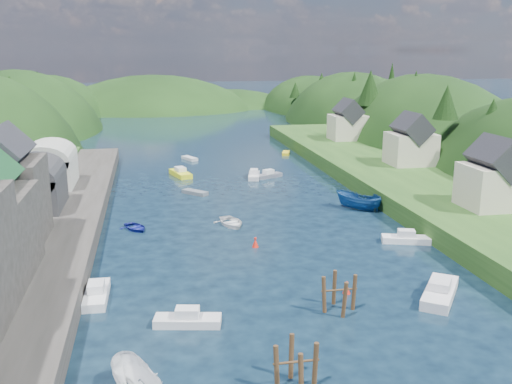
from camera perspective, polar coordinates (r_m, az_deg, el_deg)
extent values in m
plane|color=black|center=(89.15, -2.63, 0.86)|extent=(600.00, 600.00, 0.00)
ellipsoid|color=black|center=(160.04, -22.40, 2.61)|extent=(44.00, 75.56, 48.19)
ellipsoid|color=black|center=(200.56, -20.13, 5.38)|extent=(44.00, 75.56, 39.00)
ellipsoid|color=black|center=(128.04, 16.09, 0.51)|extent=(36.00, 75.56, 48.00)
ellipsoid|color=black|center=(166.59, 9.53, 4.11)|extent=(36.00, 75.56, 44.49)
ellipsoid|color=black|center=(205.84, 5.53, 6.51)|extent=(36.00, 75.56, 36.00)
ellipsoid|color=black|center=(208.20, -10.06, 5.42)|extent=(80.00, 60.00, 44.00)
ellipsoid|color=black|center=(220.44, -2.75, 5.56)|extent=(70.00, 56.00, 36.00)
cone|color=black|center=(123.25, -23.87, 7.41)|extent=(5.28, 5.28, 5.62)
cone|color=black|center=(135.23, -23.35, 9.39)|extent=(4.77, 4.77, 5.97)
cone|color=black|center=(143.44, -20.67, 8.38)|extent=(4.07, 4.07, 4.88)
cone|color=black|center=(156.47, -20.91, 9.51)|extent=(4.56, 4.56, 9.56)
cone|color=black|center=(163.86, -21.56, 8.76)|extent=(4.75, 4.75, 5.42)
cone|color=black|center=(175.45, -20.43, 9.29)|extent=(4.27, 4.27, 6.28)
cone|color=black|center=(92.29, 22.52, 6.58)|extent=(5.29, 5.29, 6.76)
cone|color=black|center=(96.63, 18.52, 8.54)|extent=(4.07, 4.07, 5.52)
cone|color=black|center=(110.36, 17.50, 6.96)|extent=(3.40, 3.40, 5.34)
cone|color=black|center=(122.75, 15.62, 9.49)|extent=(4.94, 4.94, 9.31)
cone|color=black|center=(122.96, 11.35, 10.21)|extent=(5.25, 5.25, 7.31)
cone|color=black|center=(137.10, 13.39, 10.61)|extent=(3.36, 3.36, 9.15)
cone|color=black|center=(152.29, 9.78, 10.33)|extent=(4.57, 4.57, 7.76)
cone|color=black|center=(164.73, 9.09, 9.83)|extent=(3.59, 3.59, 5.68)
cone|color=black|center=(169.84, 6.57, 10.87)|extent=(4.14, 4.14, 5.35)
cone|color=black|center=(182.78, 3.96, 10.15)|extent=(3.83, 3.83, 4.91)
cube|color=#2D2B28|center=(60.37, -21.58, -5.59)|extent=(12.00, 110.00, 2.00)
cube|color=#2D2B28|center=(60.35, -23.69, -0.84)|extent=(7.00, 8.00, 8.00)
cube|color=black|center=(59.40, -24.15, 3.68)|extent=(5.15, 8.32, 5.15)
cube|color=#2D2D30|center=(72.21, -21.51, 0.02)|extent=(7.00, 9.00, 4.00)
cylinder|color=#2D2D30|center=(71.79, -21.65, 1.57)|extent=(7.00, 9.00, 7.00)
cube|color=#B2B2A8|center=(83.75, -20.06, 1.96)|extent=(7.00, 9.00, 4.00)
cylinder|color=#B2B2A8|center=(83.39, -20.17, 3.31)|extent=(7.00, 9.00, 7.00)
cube|color=#234719|center=(86.66, 14.94, 0.83)|extent=(16.00, 120.00, 2.40)
cube|color=beige|center=(71.59, 22.72, 0.53)|extent=(7.00, 6.00, 5.00)
cube|color=black|center=(70.95, 22.97, 3.15)|extent=(5.15, 6.24, 5.15)
cube|color=beige|center=(94.74, 15.21, 4.19)|extent=(7.00, 6.00, 5.00)
cube|color=black|center=(94.26, 15.33, 6.19)|extent=(5.15, 6.24, 5.15)
cube|color=beige|center=(118.99, 9.14, 6.41)|extent=(7.00, 6.00, 5.00)
cube|color=black|center=(118.61, 9.20, 8.01)|extent=(5.15, 6.24, 5.15)
cylinder|color=#382314|center=(36.90, 5.93, -17.16)|extent=(0.32, 0.32, 3.54)
cylinder|color=#382314|center=(37.62, 3.54, -16.45)|extent=(0.32, 0.32, 3.54)
cylinder|color=#382314|center=(36.36, 2.09, -17.60)|extent=(0.32, 0.32, 3.54)
cylinder|color=#382314|center=(35.62, 4.54, -18.37)|extent=(0.32, 0.32, 3.54)
cylinder|color=#382314|center=(36.31, 4.04, -16.59)|extent=(2.90, 0.16, 0.16)
cylinder|color=#382314|center=(46.85, 9.75, -10.18)|extent=(0.32, 0.32, 3.59)
cylinder|color=#382314|center=(47.52, 7.82, -9.75)|extent=(0.32, 0.32, 3.59)
cylinder|color=#382314|center=(46.09, 6.83, -10.49)|extent=(0.32, 0.32, 3.59)
cylinder|color=#382314|center=(45.40, 8.81, -10.96)|extent=(0.32, 0.32, 3.59)
cylinder|color=#382314|center=(46.21, 8.33, -9.66)|extent=(2.96, 0.16, 0.16)
cone|color=red|center=(49.96, 9.05, -9.50)|extent=(0.70, 0.70, 0.90)
sphere|color=red|center=(49.76, 9.07, -8.97)|extent=(0.30, 0.30, 0.30)
cone|color=red|center=(60.39, -0.07, -5.12)|extent=(0.70, 0.70, 0.90)
sphere|color=red|center=(60.23, -0.07, -4.67)|extent=(0.30, 0.30, 0.30)
cube|color=slate|center=(82.79, -6.11, -0.05)|extent=(3.76, 3.85, 0.57)
cube|color=silver|center=(50.94, 17.90, -9.60)|extent=(5.73, 6.69, 0.93)
cube|color=silver|center=(50.61, 17.98, -8.70)|extent=(2.63, 2.80, 0.70)
cube|color=yellow|center=(94.99, -7.56, 1.81)|extent=(3.65, 6.35, 0.84)
cube|color=silver|center=(94.82, -7.57, 2.29)|extent=(1.95, 2.43, 0.70)
cube|color=silver|center=(92.92, -0.20, 1.62)|extent=(2.78, 5.47, 0.73)
cube|color=silver|center=(92.76, -0.20, 2.08)|extent=(1.56, 2.04, 0.70)
cube|color=yellow|center=(114.27, 3.01, 3.90)|extent=(2.43, 4.14, 0.55)
cube|color=white|center=(63.94, 14.76, -4.62)|extent=(5.38, 3.11, 0.72)
cube|color=silver|center=(63.71, 14.80, -3.99)|extent=(2.06, 1.65, 0.70)
cube|color=silver|center=(50.17, -15.65, -9.89)|extent=(1.93, 5.59, 0.78)
cube|color=silver|center=(49.86, -15.71, -9.07)|extent=(1.32, 1.97, 0.70)
cube|color=silver|center=(44.47, -6.85, -12.70)|extent=(5.26, 2.60, 0.71)
cube|color=silver|center=(44.14, -6.88, -11.84)|extent=(1.95, 1.48, 0.70)
cube|color=silver|center=(109.19, -6.66, 3.35)|extent=(2.99, 4.28, 0.57)
imported|color=navy|center=(67.68, -11.96, -3.48)|extent=(4.35, 4.80, 0.81)
cube|color=slate|center=(93.07, 1.25, 1.62)|extent=(4.91, 3.55, 0.66)
cube|color=silver|center=(92.92, 1.25, 2.05)|extent=(1.97, 1.73, 0.70)
imported|color=navy|center=(75.42, 10.17, -0.95)|extent=(6.22, 6.10, 2.45)
imported|color=silver|center=(67.87, -2.47, -3.05)|extent=(4.46, 5.49, 1.00)
imported|color=white|center=(36.36, -11.79, -18.32)|extent=(4.02, 6.11, 2.21)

